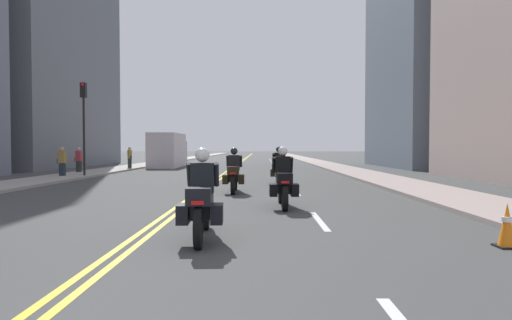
{
  "coord_description": "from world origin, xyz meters",
  "views": [
    {
      "loc": [
        2.17,
        -1.28,
        1.63
      ],
      "look_at": [
        2.0,
        16.38,
        1.1
      ],
      "focal_mm": 29.51,
      "sensor_mm": 36.0,
      "label": 1
    }
  ],
  "objects": [
    {
      "name": "pedestrian_1",
      "position": [
        -8.43,
        21.08,
        0.86
      ],
      "size": [
        0.5,
        0.27,
        1.66
      ],
      "rotation": [
        0.0,
        0.0,
        2.98
      ],
      "color": "#212E38",
      "rests_on": "ground"
    },
    {
      "name": "building_right_1",
      "position": [
        16.86,
        34.3,
        10.1
      ],
      "size": [
        8.45,
        13.18,
        20.2
      ],
      "color": "slate",
      "rests_on": "ground"
    },
    {
      "name": "sidewalk_left",
      "position": [
        -8.3,
        48.0,
        0.06
      ],
      "size": [
        2.67,
        144.0,
        0.12
      ],
      "primitive_type": "cube",
      "color": "#9D9991",
      "rests_on": "ground"
    },
    {
      "name": "ground_plane",
      "position": [
        0.0,
        48.0,
        0.0
      ],
      "size": [
        264.0,
        264.0,
        0.0
      ],
      "primitive_type": "plane",
      "color": "#404242"
    },
    {
      "name": "traffic_light_near",
      "position": [
        -7.36,
        21.38,
        3.52
      ],
      "size": [
        0.28,
        0.38,
        5.12
      ],
      "color": "black",
      "rests_on": "ground"
    },
    {
      "name": "traffic_cone_0",
      "position": [
        6.19,
        5.55,
        0.36
      ],
      "size": [
        0.34,
        0.34,
        0.73
      ],
      "color": "black",
      "rests_on": "ground"
    },
    {
      "name": "motorcycle_0",
      "position": [
        1.14,
        6.08,
        0.67
      ],
      "size": [
        0.78,
        2.31,
        1.63
      ],
      "rotation": [
        0.0,
        0.0,
        0.05
      ],
      "color": "black",
      "rests_on": "ground"
    },
    {
      "name": "motorcycle_3",
      "position": [
        3.01,
        17.54,
        0.69
      ],
      "size": [
        0.77,
        2.24,
        1.67
      ],
      "rotation": [
        0.0,
        0.0,
        -0.02
      ],
      "color": "black",
      "rests_on": "ground"
    },
    {
      "name": "sidewalk_right",
      "position": [
        8.3,
        48.0,
        0.06
      ],
      "size": [
        2.67,
        144.0,
        0.12
      ],
      "primitive_type": "cube",
      "color": "gray",
      "rests_on": "ground"
    },
    {
      "name": "motorcycle_2",
      "position": [
        1.23,
        13.83,
        0.65
      ],
      "size": [
        0.76,
        2.24,
        1.63
      ],
      "rotation": [
        0.0,
        0.0,
        0.01
      ],
      "color": "black",
      "rests_on": "ground"
    },
    {
      "name": "centreline_yellow_outer",
      "position": [
        0.12,
        48.0,
        0.0
      ],
      "size": [
        0.12,
        132.0,
        0.01
      ],
      "primitive_type": "cube",
      "color": "yellow",
      "rests_on": "ground"
    },
    {
      "name": "parked_truck",
      "position": [
        -5.56,
        34.18,
        1.27
      ],
      "size": [
        2.2,
        6.5,
        2.8
      ],
      "color": "#B1B7C9",
      "rests_on": "ground"
    },
    {
      "name": "centreline_yellow_inner",
      "position": [
        -0.12,
        48.0,
        0.0
      ],
      "size": [
        0.12,
        132.0,
        0.01
      ],
      "primitive_type": "cube",
      "color": "yellow",
      "rests_on": "ground"
    },
    {
      "name": "lane_dashes_white",
      "position": [
        3.48,
        29.0,
        0.0
      ],
      "size": [
        0.14,
        56.4,
        0.01
      ],
      "color": "silver",
      "rests_on": "ground"
    },
    {
      "name": "pedestrian_0",
      "position": [
        -9.04,
        24.54,
        0.85
      ],
      "size": [
        0.5,
        0.29,
        1.65
      ],
      "rotation": [
        0.0,
        0.0,
        2.92
      ],
      "color": "#2A2B2D",
      "rests_on": "ground"
    },
    {
      "name": "motorcycle_1",
      "position": [
        2.79,
        10.1,
        0.66
      ],
      "size": [
        0.77,
        2.28,
        1.66
      ],
      "rotation": [
        0.0,
        0.0,
        0.01
      ],
      "color": "black",
      "rests_on": "ground"
    },
    {
      "name": "pedestrian_2",
      "position": [
        -7.47,
        29.65,
        0.87
      ],
      "size": [
        0.42,
        0.48,
        1.69
      ],
      "rotation": [
        0.0,
        0.0,
        5.36
      ],
      "color": "#252E2B",
      "rests_on": "ground"
    }
  ]
}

